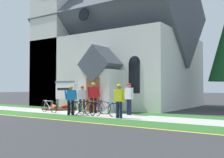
% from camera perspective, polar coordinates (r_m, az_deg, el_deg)
% --- Properties ---
extents(ground, '(140.00, 140.00, 0.00)m').
position_cam_1_polar(ground, '(19.79, -9.10, -6.12)').
color(ground, '#333335').
extents(sidewalk_slab, '(32.00, 2.20, 0.01)m').
position_cam_1_polar(sidewalk_slab, '(17.33, -11.72, -6.69)').
color(sidewalk_slab, '#B7B5AD').
rests_on(sidewalk_slab, ground).
extents(grass_verge, '(32.00, 1.73, 0.01)m').
position_cam_1_polar(grass_verge, '(16.04, -16.82, -7.05)').
color(grass_verge, '#2D6628').
rests_on(grass_verge, ground).
extents(church_lawn, '(24.00, 1.56, 0.01)m').
position_cam_1_polar(church_lawn, '(18.68, -7.53, -6.37)').
color(church_lawn, '#2D6628').
rests_on(church_lawn, ground).
extents(curb_paint_stripe, '(28.00, 0.16, 0.01)m').
position_cam_1_polar(curb_paint_stripe, '(15.43, -19.78, -7.23)').
color(curb_paint_stripe, yellow).
rests_on(curb_paint_stripe, ground).
extents(church_building, '(12.20, 10.32, 13.56)m').
position_cam_1_polar(church_building, '(22.85, -0.49, 6.99)').
color(church_building, silver).
rests_on(church_building, ground).
extents(church_sign, '(1.78, 0.12, 1.96)m').
position_cam_1_polar(church_sign, '(19.23, -9.89, -2.50)').
color(church_sign, slate).
rests_on(church_sign, ground).
extents(flower_bed, '(2.48, 2.48, 0.34)m').
position_cam_1_polar(flower_bed, '(19.06, -10.64, -6.03)').
color(flower_bed, '#382319').
rests_on(flower_bed, ground).
extents(bicycle_orange, '(1.80, 0.15, 0.85)m').
position_cam_1_polar(bicycle_orange, '(14.71, -6.21, -6.11)').
color(bicycle_orange, black).
rests_on(bicycle_orange, ground).
extents(bicycle_silver, '(1.74, 0.39, 0.76)m').
position_cam_1_polar(bicycle_silver, '(16.84, -13.02, -5.60)').
color(bicycle_silver, black).
rests_on(bicycle_silver, ground).
extents(bicycle_yellow, '(1.75, 0.44, 0.83)m').
position_cam_1_polar(bicycle_yellow, '(14.03, -1.56, -6.34)').
color(bicycle_yellow, black).
rests_on(bicycle_yellow, ground).
extents(bicycle_red, '(1.72, 0.55, 0.79)m').
position_cam_1_polar(bicycle_red, '(15.44, -3.41, -5.94)').
color(bicycle_red, black).
rests_on(bicycle_red, ground).
extents(bicycle_white, '(1.65, 0.62, 0.79)m').
position_cam_1_polar(bicycle_white, '(15.67, -7.32, -5.90)').
color(bicycle_white, black).
rests_on(bicycle_white, ground).
extents(cyclist_in_white_jersey, '(0.62, 0.42, 1.73)m').
position_cam_1_polar(cyclist_in_white_jersey, '(14.86, 3.56, -3.59)').
color(cyclist_in_white_jersey, '#191E38').
rests_on(cyclist_in_white_jersey, ground).
extents(cyclist_in_red_jersey, '(0.51, 0.53, 1.59)m').
position_cam_1_polar(cyclist_in_red_jersey, '(14.93, -8.60, -3.96)').
color(cyclist_in_red_jersey, black).
rests_on(cyclist_in_red_jersey, ground).
extents(cyclist_in_orange_jersey, '(0.57, 0.47, 1.59)m').
position_cam_1_polar(cyclist_in_orange_jersey, '(16.62, -6.25, -3.76)').
color(cyclist_in_orange_jersey, '#2D2D33').
rests_on(cyclist_in_orange_jersey, ground).
extents(cyclist_in_blue_jersey, '(0.63, 0.47, 1.79)m').
position_cam_1_polar(cyclist_in_blue_jersey, '(15.96, -3.89, -3.33)').
color(cyclist_in_blue_jersey, black).
rests_on(cyclist_in_blue_jersey, ground).
extents(cyclist_in_green_jersey, '(0.64, 0.28, 1.65)m').
position_cam_1_polar(cyclist_in_green_jersey, '(13.18, 1.49, -4.08)').
color(cyclist_in_green_jersey, '#191E38').
rests_on(cyclist_in_green_jersey, ground).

